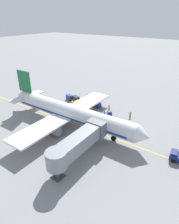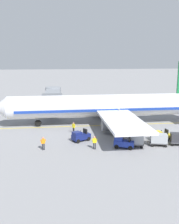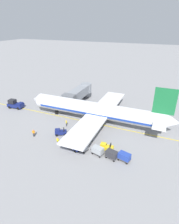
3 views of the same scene
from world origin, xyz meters
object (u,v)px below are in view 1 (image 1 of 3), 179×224
object	(u,v)px
baggage_cart_second_in_train	(83,100)
parked_airliner	(70,112)
baggage_cart_third_in_train	(76,98)
baggage_tug_trailing	(107,114)
jet_bridge	(78,143)
ground_crew_marshaller	(130,114)
baggage_tug_lead	(76,102)
baggage_cart_front	(92,103)
baggage_cart_tail_end	(69,97)
ground_crew_wing_walker	(109,107)
ground_crew_loader	(102,120)
baggage_tug_spare	(97,105)

from	to	relation	value
baggage_cart_second_in_train	parked_airliner	bearing A→B (deg)	22.55
baggage_cart_third_in_train	baggage_tug_trailing	bearing A→B (deg)	75.95
jet_bridge	ground_crew_marshaller	xyz separation A→B (m)	(-20.03, 0.92, -2.50)
baggage_tug_lead	baggage_cart_front	size ratio (longest dim) A/B	0.87
baggage_cart_front	baggage_cart_tail_end	world-z (taller)	same
baggage_cart_front	baggage_cart_third_in_train	bearing A→B (deg)	-90.95
jet_bridge	ground_crew_wing_walker	world-z (taller)	jet_bridge
baggage_tug_lead	ground_crew_marshaller	world-z (taller)	ground_crew_marshaller
jet_bridge	ground_crew_loader	distance (m)	13.91
baggage_cart_front	ground_crew_marshaller	bearing A→B (deg)	88.98
baggage_tug_lead	baggage_cart_second_in_train	bearing A→B (deg)	149.83
ground_crew_marshaller	baggage_cart_front	bearing A→B (deg)	-91.02
baggage_cart_front	ground_crew_wing_walker	world-z (taller)	ground_crew_wing_walker
jet_bridge	ground_crew_marshaller	bearing A→B (deg)	177.37
baggage_tug_trailing	ground_crew_marshaller	bearing A→B (deg)	120.26
baggage_cart_front	baggage_cart_third_in_train	world-z (taller)	same
baggage_tug_trailing	ground_crew_wing_walker	bearing A→B (deg)	-156.70
baggage_cart_third_in_train	ground_crew_loader	bearing A→B (deg)	62.23
parked_airliner	baggage_cart_tail_end	world-z (taller)	parked_airliner
jet_bridge	baggage_cart_second_in_train	xyz separation A→B (m)	(-20.26, -13.93, -2.51)
baggage_cart_front	baggage_tug_lead	bearing A→B (deg)	-66.79
parked_airliner	jet_bridge	size ratio (longest dim) A/B	2.70
jet_bridge	baggage_cart_tail_end	size ratio (longest dim) A/B	4.62
baggage_tug_spare	parked_airliner	bearing A→B (deg)	0.39
baggage_tug_spare	jet_bridge	bearing A→B (deg)	24.06
baggage_tug_trailing	ground_crew_wing_walker	size ratio (longest dim) A/B	1.64
baggage_cart_tail_end	baggage_cart_third_in_train	bearing A→B (deg)	97.07
baggage_cart_second_in_train	ground_crew_loader	size ratio (longest dim) A/B	1.76
ground_crew_wing_walker	ground_crew_marshaller	bearing A→B (deg)	85.39
baggage_tug_spare	baggage_cart_third_in_train	size ratio (longest dim) A/B	0.93
baggage_tug_spare	baggage_cart_tail_end	size ratio (longest dim) A/B	0.93
baggage_tug_lead	ground_crew_wing_walker	world-z (taller)	ground_crew_wing_walker
parked_airliner	jet_bridge	distance (m)	12.51
baggage_tug_lead	ground_crew_wing_walker	distance (m)	9.79
baggage_tug_lead	baggage_cart_tail_end	bearing A→B (deg)	-112.80
parked_airliner	baggage_tug_trailing	size ratio (longest dim) A/B	13.45
jet_bridge	baggage_cart_front	bearing A→B (deg)	-151.99
baggage_tug_trailing	baggage_cart_second_in_train	distance (m)	10.41
baggage_cart_second_in_train	ground_crew_marshaller	bearing A→B (deg)	89.11
baggage_tug_trailing	baggage_cart_third_in_train	size ratio (longest dim) A/B	0.93
baggage_cart_second_in_train	baggage_cart_tail_end	world-z (taller)	same
baggage_cart_third_in_train	ground_crew_loader	distance (m)	15.13
baggage_cart_tail_end	baggage_cart_second_in_train	bearing A→B (deg)	92.33
parked_airliner	baggage_cart_front	size ratio (longest dim) A/B	12.50
jet_bridge	baggage_tug_lead	world-z (taller)	jet_bridge
baggage_tug_trailing	baggage_tug_spare	bearing A→B (deg)	-123.06
jet_bridge	baggage_tug_trailing	world-z (taller)	jet_bridge
ground_crew_marshaller	baggage_cart_second_in_train	bearing A→B (deg)	-90.89
baggage_cart_second_in_train	baggage_tug_lead	bearing A→B (deg)	-30.17
baggage_cart_second_in_train	ground_crew_wing_walker	bearing A→B (deg)	91.91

